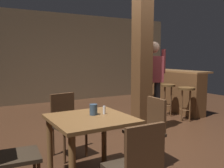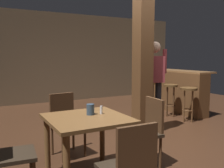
{
  "view_description": "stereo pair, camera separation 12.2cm",
  "coord_description": "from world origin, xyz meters",
  "px_view_note": "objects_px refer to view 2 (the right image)",
  "views": [
    {
      "loc": [
        -2.73,
        -3.26,
        1.45
      ],
      "look_at": [
        -0.63,
        0.35,
        0.98
      ],
      "focal_mm": 40.0,
      "sensor_mm": 36.0,
      "label": 1
    },
    {
      "loc": [
        -2.62,
        -3.32,
        1.45
      ],
      "look_at": [
        -0.63,
        0.35,
        0.98
      ],
      "focal_mm": 40.0,
      "sensor_mm": 36.0,
      "label": 2
    }
  ],
  "objects_px": {
    "chair_north": "(66,121)",
    "bar_stool_near": "(188,96)",
    "chair_south": "(130,167)",
    "salt_shaker": "(101,110)",
    "bar_counter": "(178,91)",
    "standing_person": "(155,79)",
    "napkin_cup": "(90,109)",
    "bar_stool_far": "(150,89)",
    "chair_west": "(5,151)",
    "chair_east": "(147,129)",
    "dining_table": "(87,128)",
    "bar_stool_mid": "(171,93)"
  },
  "relations": [
    {
      "from": "chair_east",
      "to": "standing_person",
      "type": "relative_size",
      "value": 0.52
    },
    {
      "from": "chair_west",
      "to": "napkin_cup",
      "type": "xyz_separation_m",
      "value": [
        0.96,
        0.07,
        0.31
      ]
    },
    {
      "from": "salt_shaker",
      "to": "standing_person",
      "type": "relative_size",
      "value": 0.06
    },
    {
      "from": "dining_table",
      "to": "bar_stool_mid",
      "type": "bearing_deg",
      "value": 33.11
    },
    {
      "from": "standing_person",
      "to": "bar_counter",
      "type": "height_order",
      "value": "standing_person"
    },
    {
      "from": "dining_table",
      "to": "chair_east",
      "type": "height_order",
      "value": "chair_east"
    },
    {
      "from": "napkin_cup",
      "to": "dining_table",
      "type": "bearing_deg",
      "value": -132.66
    },
    {
      "from": "chair_north",
      "to": "chair_east",
      "type": "xyz_separation_m",
      "value": [
        0.8,
        -0.89,
        0.0
      ]
    },
    {
      "from": "dining_table",
      "to": "bar_stool_near",
      "type": "xyz_separation_m",
      "value": [
        3.01,
        1.39,
        -0.04
      ]
    },
    {
      "from": "chair_north",
      "to": "bar_stool_near",
      "type": "relative_size",
      "value": 1.18
    },
    {
      "from": "standing_person",
      "to": "bar_stool_mid",
      "type": "bearing_deg",
      "value": 34.83
    },
    {
      "from": "bar_counter",
      "to": "bar_stool_mid",
      "type": "height_order",
      "value": "bar_counter"
    },
    {
      "from": "chair_north",
      "to": "standing_person",
      "type": "bearing_deg",
      "value": 9.82
    },
    {
      "from": "chair_west",
      "to": "bar_stool_mid",
      "type": "distance_m",
      "value": 4.33
    },
    {
      "from": "napkin_cup",
      "to": "bar_stool_mid",
      "type": "xyz_separation_m",
      "value": [
        2.91,
        1.87,
        -0.24
      ]
    },
    {
      "from": "bar_stool_near",
      "to": "chair_south",
      "type": "bearing_deg",
      "value": -142.87
    },
    {
      "from": "dining_table",
      "to": "bar_counter",
      "type": "height_order",
      "value": "bar_counter"
    },
    {
      "from": "chair_north",
      "to": "chair_east",
      "type": "relative_size",
      "value": 1.0
    },
    {
      "from": "salt_shaker",
      "to": "chair_north",
      "type": "bearing_deg",
      "value": 102.93
    },
    {
      "from": "chair_south",
      "to": "salt_shaker",
      "type": "height_order",
      "value": "chair_south"
    },
    {
      "from": "chair_north",
      "to": "salt_shaker",
      "type": "relative_size",
      "value": 9.02
    },
    {
      "from": "bar_stool_near",
      "to": "bar_stool_far",
      "type": "xyz_separation_m",
      "value": [
        -0.02,
        1.37,
        -0.02
      ]
    },
    {
      "from": "bar_stool_mid",
      "to": "bar_stool_far",
      "type": "xyz_separation_m",
      "value": [
        0.0,
        0.81,
        -0.01
      ]
    },
    {
      "from": "chair_north",
      "to": "bar_stool_far",
      "type": "relative_size",
      "value": 1.18
    },
    {
      "from": "napkin_cup",
      "to": "bar_counter",
      "type": "height_order",
      "value": "bar_counter"
    },
    {
      "from": "dining_table",
      "to": "bar_stool_mid",
      "type": "height_order",
      "value": "bar_stool_mid"
    },
    {
      "from": "chair_south",
      "to": "napkin_cup",
      "type": "distance_m",
      "value": 1.01
    },
    {
      "from": "chair_south",
      "to": "bar_stool_far",
      "type": "relative_size",
      "value": 1.18
    },
    {
      "from": "chair_north",
      "to": "napkin_cup",
      "type": "distance_m",
      "value": 0.84
    },
    {
      "from": "chair_south",
      "to": "napkin_cup",
      "type": "xyz_separation_m",
      "value": [
        0.06,
        0.96,
        0.31
      ]
    },
    {
      "from": "bar_counter",
      "to": "bar_stool_mid",
      "type": "distance_m",
      "value": 0.56
    },
    {
      "from": "chair_north",
      "to": "salt_shaker",
      "type": "height_order",
      "value": "chair_north"
    },
    {
      "from": "chair_west",
      "to": "chair_south",
      "type": "xyz_separation_m",
      "value": [
        0.9,
        -0.89,
        0.0
      ]
    },
    {
      "from": "chair_south",
      "to": "salt_shaker",
      "type": "xyz_separation_m",
      "value": [
        0.19,
        0.93,
        0.29
      ]
    },
    {
      "from": "napkin_cup",
      "to": "bar_stool_near",
      "type": "bearing_deg",
      "value": 23.99
    },
    {
      "from": "bar_stool_near",
      "to": "chair_west",
      "type": "bearing_deg",
      "value": -160.54
    },
    {
      "from": "chair_west",
      "to": "salt_shaker",
      "type": "bearing_deg",
      "value": 2.18
    },
    {
      "from": "chair_east",
      "to": "salt_shaker",
      "type": "relative_size",
      "value": 9.02
    },
    {
      "from": "napkin_cup",
      "to": "bar_counter",
      "type": "bearing_deg",
      "value": 32.22
    },
    {
      "from": "chair_west",
      "to": "standing_person",
      "type": "bearing_deg",
      "value": 22.95
    },
    {
      "from": "chair_north",
      "to": "bar_stool_near",
      "type": "distance_m",
      "value": 3.04
    },
    {
      "from": "bar_stool_mid",
      "to": "bar_stool_near",
      "type": "bearing_deg",
      "value": -88.03
    },
    {
      "from": "chair_west",
      "to": "salt_shaker",
      "type": "xyz_separation_m",
      "value": [
        1.09,
        0.04,
        0.29
      ]
    },
    {
      "from": "chair_west",
      "to": "bar_stool_far",
      "type": "xyz_separation_m",
      "value": [
        3.87,
        2.75,
        0.05
      ]
    },
    {
      "from": "bar_counter",
      "to": "standing_person",
      "type": "bearing_deg",
      "value": -146.71
    },
    {
      "from": "dining_table",
      "to": "bar_counter",
      "type": "bearing_deg",
      "value": 32.64
    },
    {
      "from": "bar_stool_far",
      "to": "bar_counter",
      "type": "bearing_deg",
      "value": -47.58
    },
    {
      "from": "dining_table",
      "to": "standing_person",
      "type": "xyz_separation_m",
      "value": [
        1.9,
        1.19,
        0.39
      ]
    },
    {
      "from": "napkin_cup",
      "to": "bar_stool_near",
      "type": "xyz_separation_m",
      "value": [
        2.93,
        1.31,
        -0.24
      ]
    },
    {
      "from": "chair_south",
      "to": "bar_stool_mid",
      "type": "relative_size",
      "value": 1.16
    }
  ]
}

